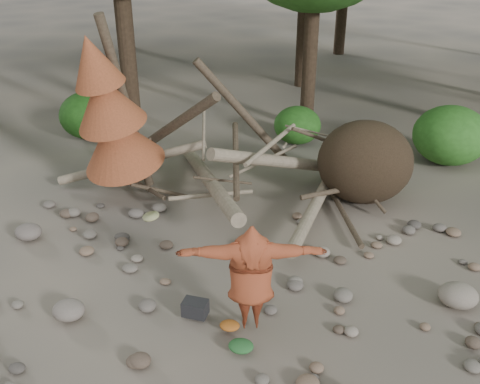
# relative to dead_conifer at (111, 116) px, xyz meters

# --- Properties ---
(ground) EXTENTS (120.00, 120.00, 0.00)m
(ground) POSITION_rel_dead_conifer_xyz_m (3.12, -3.37, -2.11)
(ground) COLOR #514C44
(ground) RESTS_ON ground
(deadfall_pile) EXTENTS (8.55, 5.24, 3.30)m
(deadfall_pile) POSITION_rel_dead_conifer_xyz_m (5.13, 0.87, -1.16)
(deadfall_pile) COLOR #332619
(deadfall_pile) RESTS_ON ground
(dead_conifer) EXTENTS (2.06, 2.16, 4.35)m
(dead_conifer) POSITION_rel_dead_conifer_xyz_m (0.00, 0.00, 0.00)
(dead_conifer) COLOR #4C3F30
(dead_conifer) RESTS_ON ground
(bush_left) EXTENTS (1.80, 1.80, 1.44)m
(bush_left) POSITION_rel_dead_conifer_xyz_m (-2.38, 3.83, -1.39)
(bush_left) COLOR #1E4F15
(bush_left) RESTS_ON ground
(bush_mid) EXTENTS (1.40, 1.40, 1.12)m
(bush_mid) POSITION_rel_dead_conifer_xyz_m (3.92, 4.43, -1.55)
(bush_mid) COLOR #28641D
(bush_mid) RESTS_ON ground
(bush_right) EXTENTS (2.00, 2.00, 1.60)m
(bush_right) POSITION_rel_dead_conifer_xyz_m (8.12, 3.63, -1.31)
(bush_right) COLOR #337725
(bush_right) RESTS_ON ground
(frisbee_thrower) EXTENTS (2.77, 1.03, 2.08)m
(frisbee_thrower) POSITION_rel_dead_conifer_xyz_m (3.77, -3.98, -1.10)
(frisbee_thrower) COLOR brown
(frisbee_thrower) RESTS_ON ground
(backpack) EXTENTS (0.44, 0.32, 0.27)m
(backpack) POSITION_rel_dead_conifer_xyz_m (2.82, -3.90, -1.97)
(backpack) COLOR black
(backpack) RESTS_ON ground
(cloth_green) EXTENTS (0.39, 0.33, 0.15)m
(cloth_green) POSITION_rel_dead_conifer_xyz_m (3.72, -4.58, -2.04)
(cloth_green) COLOR #245A28
(cloth_green) RESTS_ON ground
(cloth_orange) EXTENTS (0.33, 0.27, 0.12)m
(cloth_orange) POSITION_rel_dead_conifer_xyz_m (3.45, -4.13, -2.05)
(cloth_orange) COLOR #A2551B
(cloth_orange) RESTS_ON ground
(boulder_front_left) EXTENTS (0.55, 0.49, 0.33)m
(boulder_front_left) POSITION_rel_dead_conifer_xyz_m (0.73, -4.27, -1.95)
(boulder_front_left) COLOR slate
(boulder_front_left) RESTS_ON ground
(boulder_mid_right) EXTENTS (0.68, 0.61, 0.41)m
(boulder_mid_right) POSITION_rel_dead_conifer_xyz_m (7.23, -2.82, -1.91)
(boulder_mid_right) COLOR gray
(boulder_mid_right) RESTS_ON ground
(boulder_mid_left) EXTENTS (0.56, 0.51, 0.34)m
(boulder_mid_left) POSITION_rel_dead_conifer_xyz_m (-1.24, -2.04, -1.94)
(boulder_mid_left) COLOR #685E57
(boulder_mid_left) RESTS_ON ground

